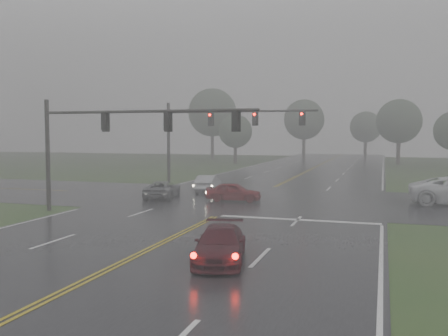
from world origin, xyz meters
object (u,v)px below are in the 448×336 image
(sedan_silver, at_px, (208,192))
(sedan_red, at_px, (234,201))
(signal_gantry_near, at_px, (108,132))
(signal_gantry_far, at_px, (213,126))
(car_grey, at_px, (162,198))
(sedan_maroon, at_px, (220,262))

(sedan_silver, bearing_deg, sedan_red, 119.90)
(signal_gantry_near, relative_size, signal_gantry_far, 0.94)
(sedan_red, bearing_deg, signal_gantry_far, 20.24)
(car_grey, relative_size, signal_gantry_near, 0.33)
(sedan_silver, relative_size, signal_gantry_far, 0.28)
(sedan_red, relative_size, car_grey, 0.87)
(sedan_maroon, xyz_separation_m, signal_gantry_far, (-9.15, 25.66, 5.21))
(sedan_maroon, distance_m, signal_gantry_far, 27.74)
(sedan_silver, distance_m, car_grey, 4.95)
(sedan_red, relative_size, sedan_silver, 0.95)
(sedan_red, height_order, car_grey, sedan_red)
(sedan_maroon, relative_size, signal_gantry_near, 0.33)
(sedan_red, xyz_separation_m, signal_gantry_far, (-5.07, 10.31, 5.21))
(signal_gantry_far, bearing_deg, car_grey, -91.50)
(sedan_maroon, distance_m, sedan_silver, 21.50)
(car_grey, relative_size, signal_gantry_far, 0.31)
(sedan_maroon, height_order, signal_gantry_far, signal_gantry_far)
(sedan_maroon, bearing_deg, sedan_silver, 97.82)
(sedan_silver, height_order, signal_gantry_far, signal_gantry_far)
(car_grey, height_order, signal_gantry_near, signal_gantry_near)
(signal_gantry_near, bearing_deg, sedan_maroon, -41.22)
(sedan_silver, height_order, car_grey, sedan_silver)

